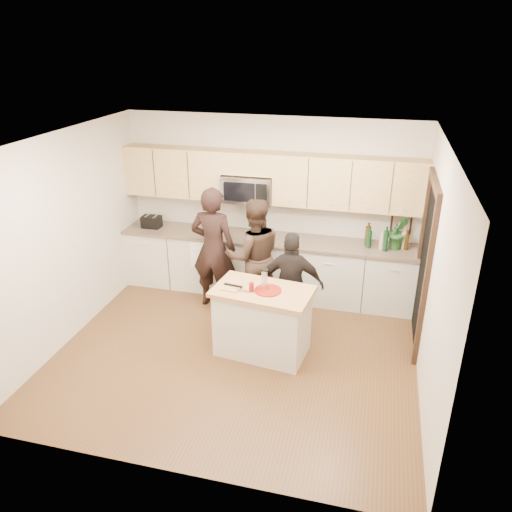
% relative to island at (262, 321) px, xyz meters
% --- Properties ---
extents(floor, '(4.50, 4.50, 0.00)m').
position_rel_island_xyz_m(floor, '(-0.32, -0.10, -0.45)').
color(floor, brown).
rests_on(floor, ground).
extents(room_shell, '(4.52, 4.02, 2.71)m').
position_rel_island_xyz_m(room_shell, '(-0.32, -0.10, 1.28)').
color(room_shell, beige).
rests_on(room_shell, ground).
extents(back_cabinetry, '(4.50, 0.66, 0.94)m').
position_rel_island_xyz_m(back_cabinetry, '(-0.32, 1.59, 0.02)').
color(back_cabinetry, beige).
rests_on(back_cabinetry, ground).
extents(upper_cabinetry, '(4.50, 0.33, 0.75)m').
position_rel_island_xyz_m(upper_cabinetry, '(-0.29, 1.73, 1.39)').
color(upper_cabinetry, tan).
rests_on(upper_cabinetry, ground).
extents(microwave, '(0.76, 0.41, 0.40)m').
position_rel_island_xyz_m(microwave, '(-0.63, 1.70, 1.20)').
color(microwave, silver).
rests_on(microwave, ground).
extents(doorway, '(0.06, 1.25, 2.20)m').
position_rel_island_xyz_m(doorway, '(1.91, 0.80, 0.70)').
color(doorway, black).
rests_on(doorway, ground).
extents(framed_picture, '(0.30, 0.03, 0.38)m').
position_rel_island_xyz_m(framed_picture, '(1.63, 1.88, 0.83)').
color(framed_picture, black).
rests_on(framed_picture, ground).
extents(dish_towel, '(0.34, 0.60, 0.48)m').
position_rel_island_xyz_m(dish_towel, '(-1.27, 1.40, 0.35)').
color(dish_towel, white).
rests_on(dish_towel, ground).
extents(island, '(1.28, 0.85, 0.90)m').
position_rel_island_xyz_m(island, '(0.00, 0.00, 0.00)').
color(island, beige).
rests_on(island, ground).
extents(red_plate, '(0.33, 0.33, 0.02)m').
position_rel_island_xyz_m(red_plate, '(0.07, -0.02, 0.45)').
color(red_plate, maroon).
rests_on(red_plate, island).
extents(box_grater, '(0.08, 0.05, 0.26)m').
position_rel_island_xyz_m(box_grater, '(0.02, 0.00, 0.59)').
color(box_grater, silver).
rests_on(box_grater, red_plate).
extents(drink_glass, '(0.06, 0.06, 0.11)m').
position_rel_island_xyz_m(drink_glass, '(-0.12, -0.08, 0.50)').
color(drink_glass, maroon).
rests_on(drink_glass, island).
extents(cutting_board, '(0.25, 0.21, 0.02)m').
position_rel_island_xyz_m(cutting_board, '(-0.39, -0.07, 0.45)').
color(cutting_board, '#B08749').
rests_on(cutting_board, island).
extents(tongs, '(0.24, 0.06, 0.02)m').
position_rel_island_xyz_m(tongs, '(-0.37, -0.03, 0.47)').
color(tongs, black).
rests_on(tongs, cutting_board).
extents(knife, '(0.20, 0.05, 0.01)m').
position_rel_island_xyz_m(knife, '(-0.24, -0.10, 0.47)').
color(knife, silver).
rests_on(knife, cutting_board).
extents(toaster, '(0.29, 0.20, 0.19)m').
position_rel_island_xyz_m(toaster, '(-2.19, 1.57, 0.58)').
color(toaster, black).
rests_on(toaster, back_cabinetry).
extents(bottle_cluster, '(0.62, 0.23, 0.38)m').
position_rel_island_xyz_m(bottle_cluster, '(1.43, 1.59, 0.65)').
color(bottle_cluster, black).
rests_on(bottle_cluster, back_cabinetry).
extents(orchid, '(0.34, 0.30, 0.51)m').
position_rel_island_xyz_m(orchid, '(1.60, 1.62, 0.74)').
color(orchid, '#29672D').
rests_on(orchid, back_cabinetry).
extents(woman_left, '(0.69, 0.47, 1.84)m').
position_rel_island_xyz_m(woman_left, '(-0.98, 1.03, 0.46)').
color(woman_left, black).
rests_on(woman_left, ground).
extents(woman_center, '(1.03, 0.93, 1.71)m').
position_rel_island_xyz_m(woman_center, '(-0.37, 1.03, 0.40)').
color(woman_center, black).
rests_on(woman_center, ground).
extents(woman_right, '(0.87, 0.41, 1.46)m').
position_rel_island_xyz_m(woman_right, '(0.26, 0.55, 0.27)').
color(woman_right, black).
rests_on(woman_right, ground).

